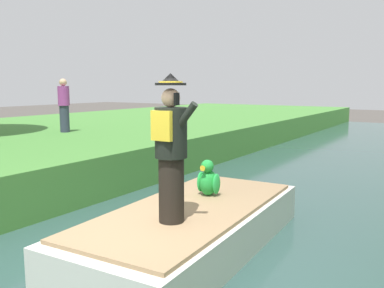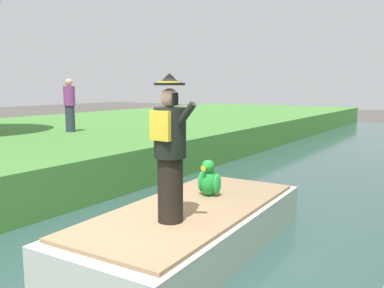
{
  "view_description": "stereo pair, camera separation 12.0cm",
  "coord_description": "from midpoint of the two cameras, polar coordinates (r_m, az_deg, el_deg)",
  "views": [
    {
      "loc": [
        3.07,
        -3.58,
        2.42
      ],
      "look_at": [
        0.02,
        1.12,
        1.61
      ],
      "focal_mm": 38.33,
      "sensor_mm": 36.0,
      "label": 1
    },
    {
      "loc": [
        3.17,
        -3.52,
        2.42
      ],
      "look_at": [
        0.02,
        1.12,
        1.61
      ],
      "focal_mm": 38.33,
      "sensor_mm": 36.0,
      "label": 2
    }
  ],
  "objects": [
    {
      "name": "person_bystander",
      "position": [
        12.93,
        -17.64,
        5.17
      ],
      "size": [
        0.34,
        0.34,
        1.6
      ],
      "color": "#33384C",
      "rests_on": "grass_bank_near"
    },
    {
      "name": "person_pirate",
      "position": [
        5.05,
        -3.62,
        -0.73
      ],
      "size": [
        0.61,
        0.42,
        1.85
      ],
      "rotation": [
        0.0,
        0.0,
        0.02
      ],
      "color": "black",
      "rests_on": "boat"
    },
    {
      "name": "ground_plane",
      "position": [
        5.31,
        -7.88,
        -18.98
      ],
      "size": [
        80.0,
        80.0,
        0.0
      ],
      "primitive_type": "plane",
      "color": "#4C4742"
    },
    {
      "name": "parrot_plush",
      "position": [
        6.4,
        1.75,
        -5.03
      ],
      "size": [
        0.36,
        0.34,
        0.57
      ],
      "color": "green",
      "rests_on": "boat"
    },
    {
      "name": "boat",
      "position": [
        5.98,
        -0.71,
        -11.53
      ],
      "size": [
        2.03,
        4.29,
        0.61
      ],
      "color": "silver",
      "rests_on": "canal_water"
    },
    {
      "name": "canal_water",
      "position": [
        5.29,
        -7.89,
        -18.5
      ],
      "size": [
        5.53,
        48.0,
        0.1
      ],
      "primitive_type": "cube",
      "color": "#2D4C47",
      "rests_on": "ground"
    }
  ]
}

